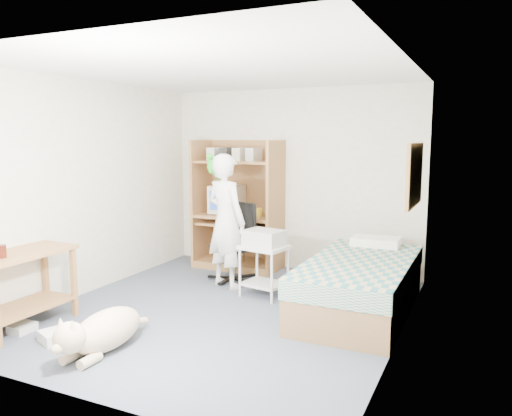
# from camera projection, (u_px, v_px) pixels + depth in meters

# --- Properties ---
(floor) EXTENTS (4.00, 4.00, 0.00)m
(floor) POSITION_uv_depth(u_px,v_px,m) (224.00, 312.00, 5.30)
(floor) COLOR #414858
(floor) RESTS_ON ground
(wall_back) EXTENTS (3.60, 0.02, 2.50)m
(wall_back) POSITION_uv_depth(u_px,v_px,m) (292.00, 180.00, 6.92)
(wall_back) COLOR beige
(wall_back) RESTS_ON floor
(wall_right) EXTENTS (0.02, 4.00, 2.50)m
(wall_right) POSITION_uv_depth(u_px,v_px,m) (403.00, 205.00, 4.37)
(wall_right) COLOR beige
(wall_right) RESTS_ON floor
(wall_left) EXTENTS (0.02, 4.00, 2.50)m
(wall_left) POSITION_uv_depth(u_px,v_px,m) (89.00, 188.00, 5.88)
(wall_left) COLOR beige
(wall_left) RESTS_ON floor
(ceiling) EXTENTS (3.60, 4.00, 0.02)m
(ceiling) POSITION_uv_depth(u_px,v_px,m) (222.00, 70.00, 4.95)
(ceiling) COLOR white
(ceiling) RESTS_ON wall_back
(computer_hutch) EXTENTS (1.20, 0.63, 1.80)m
(computer_hutch) POSITION_uv_depth(u_px,v_px,m) (239.00, 210.00, 7.04)
(computer_hutch) COLOR olive
(computer_hutch) RESTS_ON floor
(bed) EXTENTS (1.02, 2.02, 0.66)m
(bed) POSITION_uv_depth(u_px,v_px,m) (360.00, 285.00, 5.27)
(bed) COLOR brown
(bed) RESTS_ON floor
(side_desk) EXTENTS (0.50, 1.00, 0.75)m
(side_desk) POSITION_uv_depth(u_px,v_px,m) (22.00, 278.00, 4.80)
(side_desk) COLOR brown
(side_desk) RESTS_ON floor
(corkboard) EXTENTS (0.04, 0.94, 0.66)m
(corkboard) POSITION_uv_depth(u_px,v_px,m) (415.00, 175.00, 5.16)
(corkboard) COLOR olive
(corkboard) RESTS_ON wall_right
(office_chair) EXTENTS (0.57, 0.57, 0.99)m
(office_chair) POSITION_uv_depth(u_px,v_px,m) (235.00, 253.00, 6.44)
(office_chair) COLOR black
(office_chair) RESTS_ON floor
(person) EXTENTS (0.70, 0.58, 1.64)m
(person) POSITION_uv_depth(u_px,v_px,m) (226.00, 221.00, 6.09)
(person) COLOR white
(person) RESTS_ON floor
(parrot) EXTENTS (0.12, 0.21, 0.33)m
(parrot) POSITION_uv_depth(u_px,v_px,m) (212.00, 165.00, 6.09)
(parrot) COLOR #15911B
(parrot) RESTS_ON person
(dog) EXTENTS (0.37, 1.14, 0.43)m
(dog) POSITION_uv_depth(u_px,v_px,m) (102.00, 331.00, 4.28)
(dog) COLOR tan
(dog) RESTS_ON floor
(printer_cart) EXTENTS (0.57, 0.49, 0.60)m
(printer_cart) POSITION_uv_depth(u_px,v_px,m) (264.00, 263.00, 5.76)
(printer_cart) COLOR silver
(printer_cart) RESTS_ON floor
(printer) EXTENTS (0.47, 0.39, 0.18)m
(printer) POSITION_uv_depth(u_px,v_px,m) (264.00, 238.00, 5.72)
(printer) COLOR #B3B4AF
(printer) RESTS_ON printer_cart
(crt_monitor) EXTENTS (0.43, 0.46, 0.39)m
(crt_monitor) POSITION_uv_depth(u_px,v_px,m) (227.00, 199.00, 7.11)
(crt_monitor) COLOR beige
(crt_monitor) RESTS_ON computer_hutch
(keyboard) EXTENTS (0.46, 0.21, 0.03)m
(keyboard) POSITION_uv_depth(u_px,v_px,m) (235.00, 222.00, 6.91)
(keyboard) COLOR beige
(keyboard) RESTS_ON computer_hutch
(pencil_cup) EXTENTS (0.08, 0.08, 0.12)m
(pencil_cup) POSITION_uv_depth(u_px,v_px,m) (259.00, 212.00, 6.81)
(pencil_cup) COLOR gold
(pencil_cup) RESTS_ON computer_hutch
(drink_glass) EXTENTS (0.08, 0.08, 0.12)m
(drink_glass) POSITION_uv_depth(u_px,v_px,m) (2.00, 251.00, 4.52)
(drink_glass) COLOR #3F130A
(drink_glass) RESTS_ON side_desk
(floor_box_a) EXTENTS (0.31, 0.28, 0.10)m
(floor_box_a) POSITION_uv_depth(u_px,v_px,m) (53.00, 337.00, 4.50)
(floor_box_a) COLOR white
(floor_box_a) RESTS_ON floor
(floor_box_b) EXTENTS (0.18, 0.22, 0.08)m
(floor_box_b) POSITION_uv_depth(u_px,v_px,m) (22.00, 328.00, 4.73)
(floor_box_b) COLOR beige
(floor_box_b) RESTS_ON floor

